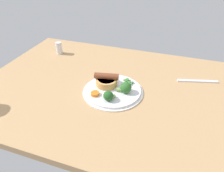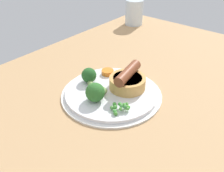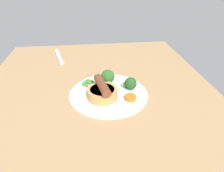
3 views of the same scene
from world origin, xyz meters
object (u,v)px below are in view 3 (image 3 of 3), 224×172
at_px(broccoli_floret_near, 108,77).
at_px(carrot_slice_1, 130,98).
at_px(pea_pile, 88,82).
at_px(broccoli_floret_far, 130,83).
at_px(dinner_plate, 109,93).
at_px(sausage_pudding, 102,91).
at_px(fork, 59,56).

relative_size(broccoli_floret_near, carrot_slice_1, 1.83).
bearing_deg(pea_pile, carrot_slice_1, -129.42).
bearing_deg(broccoli_floret_far, dinner_plate, -138.40).
bearing_deg(broccoli_floret_far, pea_pile, -159.92).
bearing_deg(carrot_slice_1, sausage_pudding, 76.39).
distance_m(pea_pile, fork, 0.32).
distance_m(sausage_pudding, broccoli_floret_far, 0.10).
xyz_separation_m(pea_pile, broccoli_floret_far, (-0.04, -0.14, 0.01)).
xyz_separation_m(sausage_pudding, broccoli_floret_near, (0.09, -0.03, 0.00)).
height_order(broccoli_floret_near, broccoli_floret_far, broccoli_floret_near).
height_order(dinner_plate, sausage_pudding, sausage_pudding).
xyz_separation_m(dinner_plate, pea_pile, (0.05, 0.07, 0.02)).
bearing_deg(fork, carrot_slice_1, -161.68).
bearing_deg(broccoli_floret_far, carrot_slice_1, -63.05).
height_order(broccoli_floret_far, fork, broccoli_floret_far).
bearing_deg(broccoli_floret_near, dinner_plate, 170.57).
distance_m(broccoli_floret_far, carrot_slice_1, 0.06).
xyz_separation_m(broccoli_floret_near, broccoli_floret_far, (-0.05, -0.07, -0.00)).
bearing_deg(pea_pile, broccoli_floret_far, -107.10).
relative_size(dinner_plate, pea_pile, 5.31).
height_order(sausage_pudding, pea_pile, sausage_pudding).
distance_m(sausage_pudding, fork, 0.42).
distance_m(pea_pile, carrot_slice_1, 0.16).
xyz_separation_m(dinner_plate, fork, (0.34, 0.19, -0.00)).
height_order(broccoli_floret_near, carrot_slice_1, broccoli_floret_near).
height_order(dinner_plate, fork, dinner_plate).
distance_m(dinner_plate, fork, 0.39).
xyz_separation_m(sausage_pudding, fork, (0.38, 0.17, -0.03)).
height_order(dinner_plate, carrot_slice_1, carrot_slice_1).
distance_m(broccoli_floret_near, fork, 0.35).
height_order(broccoli_floret_near, fork, broccoli_floret_near).
xyz_separation_m(pea_pile, carrot_slice_1, (-0.10, -0.13, -0.00)).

